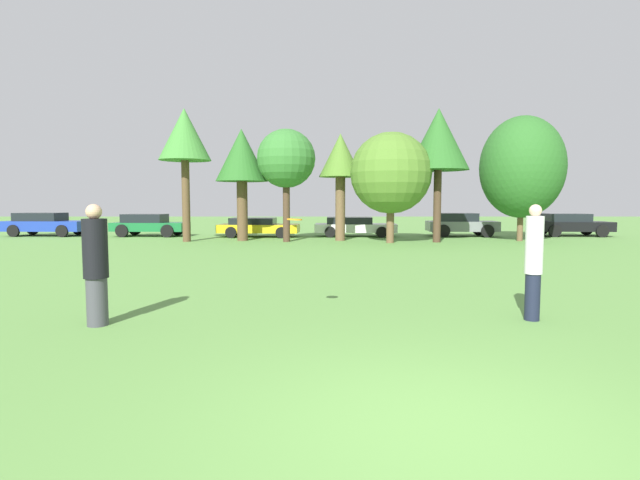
# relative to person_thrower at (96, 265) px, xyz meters

# --- Properties ---
(ground_plane) EXTENTS (120.00, 120.00, 0.00)m
(ground_plane) POSITION_rel_person_thrower_xyz_m (4.58, -3.54, -0.97)
(ground_plane) COLOR #5B8E42
(person_thrower) EXTENTS (0.38, 0.38, 1.93)m
(person_thrower) POSITION_rel_person_thrower_xyz_m (0.00, 0.00, 0.00)
(person_thrower) COLOR #3F3F47
(person_thrower) RESTS_ON ground
(person_catcher) EXTENTS (0.28, 0.28, 1.92)m
(person_catcher) POSITION_rel_person_thrower_xyz_m (7.07, 0.34, 0.02)
(person_catcher) COLOR #191E33
(person_catcher) RESTS_ON ground
(frisbee) EXTENTS (0.25, 0.25, 0.03)m
(frisbee) POSITION_rel_person_thrower_xyz_m (3.13, 0.27, 0.71)
(frisbee) COLOR orange
(tree_0) EXTENTS (2.52, 2.52, 6.50)m
(tree_0) POSITION_rel_person_thrower_xyz_m (-3.05, 16.21, 4.15)
(tree_0) COLOR brown
(tree_0) RESTS_ON ground
(tree_1) EXTENTS (2.61, 2.61, 5.60)m
(tree_1) POSITION_rel_person_thrower_xyz_m (-0.38, 16.80, 3.19)
(tree_1) COLOR brown
(tree_1) RESTS_ON ground
(tree_2) EXTENTS (2.85, 2.85, 5.49)m
(tree_2) POSITION_rel_person_thrower_xyz_m (1.90, 16.12, 3.05)
(tree_2) COLOR #473323
(tree_2) RESTS_ON ground
(tree_3) EXTENTS (2.16, 2.16, 5.38)m
(tree_3) POSITION_rel_person_thrower_xyz_m (4.57, 16.86, 3.13)
(tree_3) COLOR brown
(tree_3) RESTS_ON ground
(tree_4) EXTENTS (3.86, 3.86, 5.25)m
(tree_4) POSITION_rel_person_thrower_xyz_m (6.91, 15.48, 2.34)
(tree_4) COLOR brown
(tree_4) RESTS_ON ground
(tree_5) EXTENTS (2.94, 2.94, 6.43)m
(tree_5) POSITION_rel_person_thrower_xyz_m (9.22, 15.81, 3.92)
(tree_5) COLOR #473323
(tree_5) RESTS_ON ground
(tree_6) EXTENTS (4.06, 4.06, 6.19)m
(tree_6) POSITION_rel_person_thrower_xyz_m (13.57, 16.53, 2.70)
(tree_6) COLOR brown
(tree_6) RESTS_ON ground
(parked_car_blue) EXTENTS (4.60, 2.00, 1.33)m
(parked_car_blue) POSITION_rel_person_thrower_xyz_m (-12.28, 20.12, -0.27)
(parked_car_blue) COLOR #1E389E
(parked_car_blue) RESTS_ON ground
(parked_car_green) EXTENTS (4.21, 2.02, 1.27)m
(parked_car_green) POSITION_rel_person_thrower_xyz_m (-6.23, 19.90, -0.30)
(parked_car_green) COLOR #196633
(parked_car_green) RESTS_ON ground
(parked_car_yellow) EXTENTS (4.52, 2.25, 1.07)m
(parked_car_yellow) POSITION_rel_person_thrower_xyz_m (0.05, 19.37, -0.39)
(parked_car_yellow) COLOR gold
(parked_car_yellow) RESTS_ON ground
(parked_car_white) EXTENTS (4.65, 2.18, 1.10)m
(parked_car_white) POSITION_rel_person_thrower_xyz_m (5.47, 19.74, -0.38)
(parked_car_white) COLOR silver
(parked_car_white) RESTS_ON ground
(parked_car_grey) EXTENTS (3.94, 2.08, 1.32)m
(parked_car_grey) POSITION_rel_person_thrower_xyz_m (11.54, 19.83, -0.27)
(parked_car_grey) COLOR slate
(parked_car_grey) RESTS_ON ground
(parked_car_black) EXTENTS (4.22, 2.08, 1.29)m
(parked_car_black) POSITION_rel_person_thrower_xyz_m (17.86, 19.99, -0.29)
(parked_car_black) COLOR black
(parked_car_black) RESTS_ON ground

